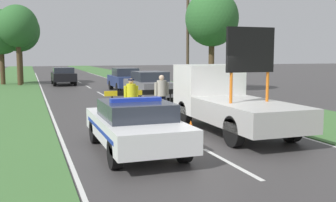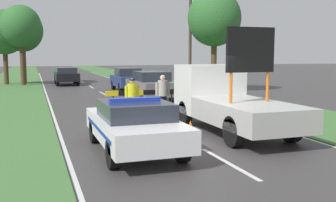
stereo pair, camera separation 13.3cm
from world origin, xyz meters
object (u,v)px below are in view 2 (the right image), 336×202
object	(u,v)px
traffic_cone_centre_front	(191,110)
traffic_cone_near_police	(163,122)
traffic_cone_near_truck	(115,109)
queued_car_sedan_black	(66,76)
road_barrier	(143,94)
utility_pole	(190,30)
work_truck	(227,99)
roadside_tree_near_right	(214,19)
pedestrian_civilian	(163,92)
traffic_cone_behind_barrier	(190,131)
police_car	(134,125)
roadside_tree_mid_left	(4,32)
roadside_tree_mid_right	(21,27)
police_officer	(132,95)
queued_car_hatch_blue	(127,79)
queued_car_suv_grey	(151,85)
roadside_tree_near_left	(22,31)

from	to	relation	value
traffic_cone_centre_front	traffic_cone_near_police	bearing A→B (deg)	-130.58
traffic_cone_near_truck	queued_car_sedan_black	size ratio (longest dim) A/B	0.14
traffic_cone_near_police	queued_car_sedan_black	xyz separation A→B (m)	(-1.46, 21.64, 0.49)
road_barrier	utility_pole	bearing A→B (deg)	53.54
work_truck	roadside_tree_near_right	world-z (taller)	roadside_tree_near_right
pedestrian_civilian	traffic_cone_behind_barrier	xyz separation A→B (m)	(-0.64, -4.62, -0.70)
traffic_cone_behind_barrier	utility_pole	size ratio (longest dim) A/B	0.08
police_car	roadside_tree_near_right	xyz separation A→B (m)	(9.15, 14.42, 4.20)
roadside_tree_mid_left	roadside_tree_mid_right	size ratio (longest dim) A/B	0.96
roadside_tree_mid_left	traffic_cone_behind_barrier	bearing A→B (deg)	-75.57
queued_car_sedan_black	utility_pole	distance (m)	11.98
queued_car_sedan_black	traffic_cone_centre_front	bearing A→B (deg)	99.99
work_truck	traffic_cone_near_police	bearing A→B (deg)	-20.97
traffic_cone_centre_front	traffic_cone_near_truck	bearing A→B (deg)	153.34
police_officer	queued_car_sedan_black	xyz separation A→B (m)	(-1.01, 19.09, -0.18)
traffic_cone_centre_front	roadside_tree_mid_right	xyz separation A→B (m)	(-6.86, 20.02, 4.52)
queued_car_hatch_blue	queued_car_suv_grey	bearing A→B (deg)	89.08
traffic_cone_near_police	queued_car_hatch_blue	size ratio (longest dim) A/B	0.14
police_car	roadside_tree_near_left	distance (m)	26.74
queued_car_hatch_blue	roadside_tree_near_left	xyz separation A→B (m)	(-7.01, 9.09, 3.72)
utility_pole	traffic_cone_centre_front	bearing A→B (deg)	-111.77
traffic_cone_centre_front	roadside_tree_near_right	world-z (taller)	roadside_tree_near_right
police_car	roadside_tree_near_right	size ratio (longest dim) A/B	0.67
traffic_cone_centre_front	work_truck	bearing A→B (deg)	-88.81
pedestrian_civilian	queued_car_suv_grey	distance (m)	5.75
pedestrian_civilian	roadside_tree_near_left	distance (m)	21.98
utility_pole	road_barrier	bearing A→B (deg)	-122.04
queued_car_hatch_blue	traffic_cone_near_police	bearing A→B (deg)	81.56
traffic_cone_behind_barrier	queued_car_suv_grey	distance (m)	10.42
traffic_cone_centre_front	roadside_tree_near_left	xyz separation A→B (m)	(-6.78, 21.49, 4.26)
utility_pole	pedestrian_civilian	bearing A→B (deg)	-117.56
police_officer	roadside_tree_near_left	size ratio (longest dim) A/B	0.25
traffic_cone_behind_barrier	police_car	bearing A→B (deg)	-158.77
traffic_cone_near_truck	roadside_tree_near_right	distance (m)	12.64
police_car	traffic_cone_centre_front	world-z (taller)	police_car
roadside_tree_mid_left	queued_car_suv_grey	bearing A→B (deg)	-61.16
queued_car_sedan_black	utility_pole	world-z (taller)	utility_pole
queued_car_hatch_blue	traffic_cone_centre_front	bearing A→B (deg)	88.96
traffic_cone_near_truck	traffic_cone_behind_barrier	size ratio (longest dim) A/B	0.91
traffic_cone_centre_front	roadside_tree_near_left	world-z (taller)	roadside_tree_near_left
traffic_cone_near_truck	queued_car_sedan_black	distance (m)	17.95
road_barrier	roadside_tree_near_left	distance (m)	21.18
police_car	roadside_tree_near_right	bearing A→B (deg)	54.90
traffic_cone_centre_front	traffic_cone_near_truck	xyz separation A→B (m)	(-2.85, 1.43, -0.00)
queued_car_hatch_blue	queued_car_sedan_black	xyz separation A→B (m)	(-3.63, 6.96, -0.03)
pedestrian_civilian	roadside_tree_near_right	world-z (taller)	roadside_tree_near_right
work_truck	traffic_cone_near_truck	world-z (taller)	work_truck
road_barrier	police_car	bearing A→B (deg)	-111.84
police_car	police_officer	bearing A→B (deg)	74.16
pedestrian_civilian	roadside_tree_near_right	bearing A→B (deg)	47.14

